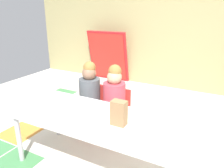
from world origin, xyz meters
The scene contains 10 objects.
ground_plane centered at (-0.01, 0.00, -0.01)m, with size 6.60×4.53×0.02m.
back_wall centered at (0.00, 2.26, 1.26)m, with size 6.60×0.10×2.52m, color tan.
craft_table centered at (-0.09, -0.53, 0.52)m, with size 1.73×0.70×0.57m.
seated_child_near_camera centered at (-0.57, 0.05, 0.55)m, with size 0.33×0.33×0.92m.
seated_child_middle_seat centered at (-0.22, 0.05, 0.55)m, with size 0.32×0.31×0.92m.
folded_activity_table centered at (-1.44, 2.06, 0.54)m, with size 0.90×0.29×1.09m.
paper_bag_brown centered at (0.14, -0.57, 0.68)m, with size 0.13×0.09×0.22m, color #9E754C.
paper_plate_near_edge centered at (-0.20, -0.67, 0.57)m, with size 0.18×0.18×0.01m, color white.
paper_plate_center_table centered at (-0.26, -0.40, 0.57)m, with size 0.18×0.18×0.01m, color white.
donut_powdered_on_plate centered at (-0.20, -0.67, 0.59)m, with size 0.10×0.10×0.03m, color white.
Camera 1 is at (0.89, -2.11, 1.52)m, focal length 35.58 mm.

